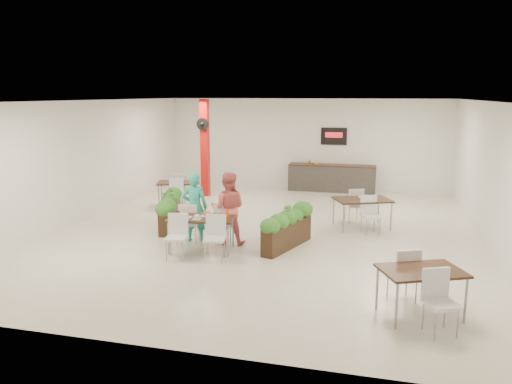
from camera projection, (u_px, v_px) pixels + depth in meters
ground at (267, 231)px, 12.40m from camera, size 12.00×12.00×0.00m
room_shell at (267, 151)px, 12.01m from camera, size 10.10×12.10×3.22m
red_column at (205, 147)px, 16.41m from camera, size 0.40×0.41×3.20m
service_counter at (332, 177)px, 17.43m from camera, size 3.00×0.64×2.20m
main_table at (201, 222)px, 10.76m from camera, size 1.50×1.78×0.92m
diner_man at (195, 207)px, 11.45m from camera, size 0.64×0.47×1.61m
diner_woman at (228, 208)px, 11.25m from camera, size 0.89×0.74×1.65m
planter_left at (170, 208)px, 12.68m from camera, size 0.81×1.88×1.01m
planter_right at (287, 226)px, 11.00m from camera, size 0.86×1.78×0.97m
side_table_a at (178, 186)px, 15.08m from camera, size 1.38×1.67×0.92m
side_table_b at (362, 203)px, 12.65m from camera, size 1.61×1.65×0.92m
side_table_c at (421, 277)px, 7.58m from camera, size 1.44×1.65×0.92m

